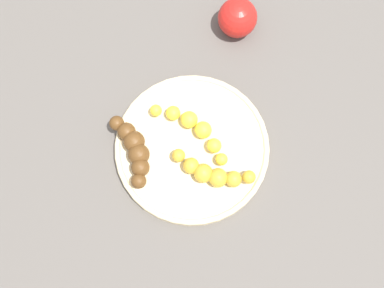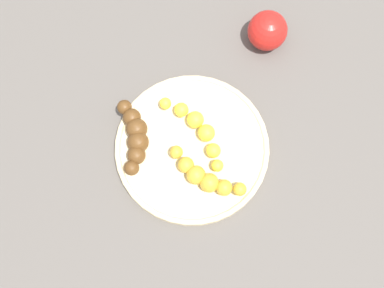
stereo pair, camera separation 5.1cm
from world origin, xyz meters
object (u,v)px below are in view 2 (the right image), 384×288
object	(u,v)px
banana_overripe	(135,136)
banana_spotted	(204,177)
apple_red	(267,31)
banana_yellow	(198,128)
fruit_bowl	(192,148)

from	to	relation	value
banana_overripe	banana_spotted	size ratio (longest dim) A/B	0.88
banana_spotted	apple_red	world-z (taller)	apple_red
banana_overripe	apple_red	bearing A→B (deg)	32.02
banana_overripe	banana_spotted	bearing A→B (deg)	-39.12
banana_yellow	apple_red	xyz separation A→B (m)	(-0.21, 0.07, 0.00)
apple_red	banana_yellow	bearing A→B (deg)	-18.32
banana_overripe	fruit_bowl	bearing A→B (deg)	-16.70
fruit_bowl	apple_red	xyz separation A→B (m)	(-0.24, 0.07, 0.02)
banana_spotted	fruit_bowl	bearing A→B (deg)	-129.21
banana_overripe	banana_spotted	xyz separation A→B (m)	(0.03, 0.13, -0.00)
fruit_bowl	banana_yellow	distance (m)	0.04
banana_yellow	banana_spotted	distance (m)	0.08
banana_yellow	banana_overripe	world-z (taller)	banana_overripe
banana_overripe	apple_red	xyz separation A→B (m)	(-0.25, 0.17, -0.00)
banana_yellow	fruit_bowl	bearing A→B (deg)	-148.38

